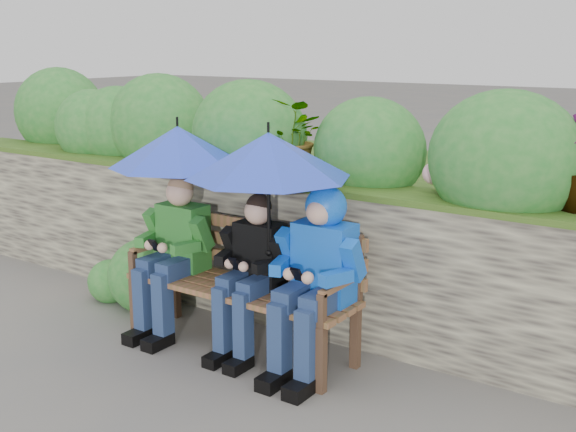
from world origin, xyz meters
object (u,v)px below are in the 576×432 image
Objects in this scene: park_bench at (246,277)px; umbrella_right at (268,155)px; umbrella_left at (178,146)px; boy_left at (174,248)px; boy_right at (316,267)px; boy_middle at (252,267)px.

umbrella_right reaches higher than park_bench.
park_bench is 1.74× the size of umbrella_left.
boy_left is 1.13m from boy_right.
boy_right is (1.13, 0.01, 0.06)m from boy_left.
umbrella_left is at bearing 176.21° from umbrella_right.
park_bench is at bearing 165.38° from umbrella_right.
boy_middle is (0.10, -0.07, 0.10)m from park_bench.
umbrella_right is (0.23, -0.06, 0.81)m from park_bench.
boy_left is 0.65m from boy_middle.
umbrella_left is (-1.11, 0.05, 0.61)m from boy_right.
park_bench is 0.57m from boy_left.
boy_right is at bearing 0.36° from boy_middle.
boy_middle is at bearing -179.64° from boy_right.
boy_right reaches higher than boy_left.
umbrella_left reaches higher than boy_middle.
umbrella_right is (0.77, -0.05, 0.02)m from umbrella_left.
boy_left reaches higher than boy_middle.
boy_left is at bearing -102.32° from umbrella_left.
umbrella_left reaches higher than park_bench.
boy_middle is 1.03× the size of umbrella_right.
umbrella_right is (0.78, 0.01, 0.69)m from boy_left.
boy_left is 1.19× the size of umbrella_left.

